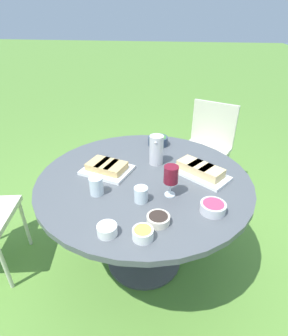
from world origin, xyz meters
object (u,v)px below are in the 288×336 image
object	(u,v)px
chair_far_back	(208,141)
water_pitcher	(156,150)
wine_glass	(171,175)
dining_table	(144,191)

from	to	relation	value
chair_far_back	water_pitcher	bearing A→B (deg)	-24.11
chair_far_back	wine_glass	size ratio (longest dim) A/B	4.90
dining_table	water_pitcher	bearing A→B (deg)	164.06
water_pitcher	wine_glass	bearing A→B (deg)	19.40
wine_glass	water_pitcher	bearing A→B (deg)	-160.60
chair_far_back	wine_glass	world-z (taller)	wine_glass
water_pitcher	wine_glass	world-z (taller)	water_pitcher
dining_table	water_pitcher	world-z (taller)	water_pitcher
dining_table	chair_far_back	bearing A→B (deg)	157.19
water_pitcher	dining_table	bearing A→B (deg)	-15.94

